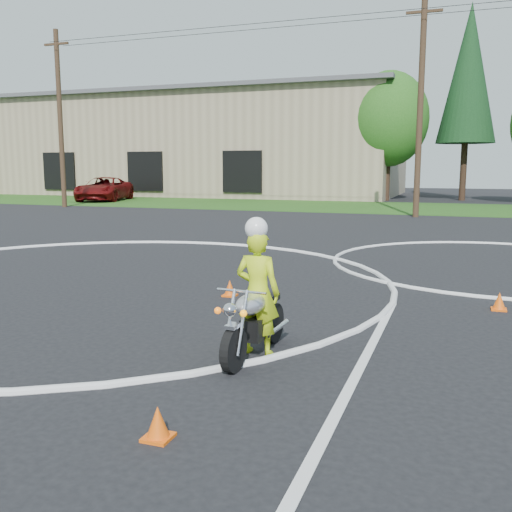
% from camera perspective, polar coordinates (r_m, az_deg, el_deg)
% --- Properties ---
extents(grass_strip, '(120.00, 10.00, 0.02)m').
position_cam_1_polar(grass_strip, '(34.58, 8.11, 4.95)').
color(grass_strip, '#1E4714').
rests_on(grass_strip, ground).
extents(course_markings, '(19.05, 19.05, 0.12)m').
position_cam_1_polar(course_markings, '(12.37, -3.65, -1.98)').
color(course_markings, silver).
rests_on(course_markings, ground).
extents(primary_motorcycle, '(0.62, 1.78, 0.94)m').
position_cam_1_polar(primary_motorcycle, '(7.08, -0.19, -6.54)').
color(primary_motorcycle, black).
rests_on(primary_motorcycle, ground).
extents(rider_primary_grp, '(0.60, 0.41, 1.74)m').
position_cam_1_polar(rider_primary_grp, '(7.10, 0.16, -3.29)').
color(rider_primary_grp, '#C0DF17').
rests_on(rider_primary_grp, ground).
extents(pickup_grp, '(4.17, 6.38, 1.63)m').
position_cam_1_polar(pickup_grp, '(41.26, -14.95, 6.49)').
color(pickup_grp, '#5E0A0B').
rests_on(pickup_grp, ground).
extents(traffic_cones, '(11.63, 9.80, 0.30)m').
position_cam_1_polar(traffic_cones, '(8.55, 8.29, -6.12)').
color(traffic_cones, '#FA5B0D').
rests_on(traffic_cones, ground).
extents(warehouse, '(41.00, 17.00, 8.30)m').
position_cam_1_polar(warehouse, '(53.08, -8.45, 10.78)').
color(warehouse, tan).
rests_on(warehouse, ground).
extents(utility_poles, '(41.60, 1.12, 10.00)m').
position_cam_1_polar(utility_poles, '(28.00, 16.12, 14.42)').
color(utility_poles, '#473321').
rests_on(utility_poles, ground).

